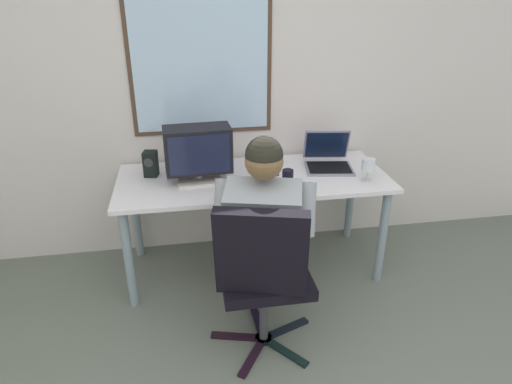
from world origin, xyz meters
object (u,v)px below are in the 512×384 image
(book_stack, at_px, (266,169))
(coffee_mug, at_px, (288,178))
(laptop, at_px, (328,157))
(person_seated, at_px, (265,229))
(desk, at_px, (253,188))
(wine_glass, at_px, (368,166))
(office_chair, at_px, (263,270))
(desk_speaker, at_px, (151,164))
(crt_monitor, at_px, (198,151))
(cd_case, at_px, (251,186))

(book_stack, relative_size, coffee_mug, 1.59)
(laptop, distance_m, coffee_mug, 0.46)
(person_seated, height_order, laptop, person_seated)
(laptop, bearing_deg, book_stack, -170.99)
(desk, relative_size, laptop, 4.64)
(wine_glass, bearing_deg, desk, 164.44)
(office_chair, bearing_deg, desk_speaker, 120.56)
(office_chair, xyz_separation_m, crt_monitor, (-0.27, 0.84, 0.36))
(office_chair, distance_m, cd_case, 0.71)
(desk, bearing_deg, laptop, 10.75)
(person_seated, bearing_deg, book_stack, 78.96)
(desk_speaker, xyz_separation_m, cd_case, (0.63, -0.29, -0.08))
(cd_case, relative_size, coffee_mug, 1.65)
(cd_case, bearing_deg, desk, 76.62)
(crt_monitor, bearing_deg, desk_speaker, 155.82)
(wine_glass, xyz_separation_m, book_stack, (-0.62, 0.23, -0.07))
(crt_monitor, distance_m, wine_glass, 1.09)
(desk_speaker, xyz_separation_m, book_stack, (0.76, -0.10, -0.05))
(crt_monitor, relative_size, coffee_mug, 3.97)
(person_seated, xyz_separation_m, cd_case, (-0.01, 0.42, 0.08))
(desk_speaker, relative_size, coffee_mug, 1.56)
(laptop, relative_size, wine_glass, 2.52)
(cd_case, distance_m, coffee_mug, 0.23)
(desk, bearing_deg, office_chair, -96.10)
(desk, height_order, person_seated, person_seated)
(desk, height_order, coffee_mug, coffee_mug)
(person_seated, height_order, crt_monitor, person_seated)
(office_chair, height_order, coffee_mug, office_chair)
(office_chair, bearing_deg, laptop, 56.27)
(laptop, xyz_separation_m, desk_speaker, (-1.21, 0.02, 0.02))
(desk_speaker, bearing_deg, desk, -10.79)
(office_chair, relative_size, person_seated, 0.78)
(coffee_mug, bearing_deg, desk_speaker, 159.73)
(person_seated, bearing_deg, crt_monitor, 120.00)
(person_seated, height_order, coffee_mug, person_seated)
(person_seated, bearing_deg, wine_glass, 27.31)
(desk_speaker, height_order, cd_case, desk_speaker)
(book_stack, bearing_deg, person_seated, -101.04)
(office_chair, bearing_deg, wine_glass, 38.89)
(wine_glass, relative_size, desk_speaker, 0.91)
(desk_speaker, bearing_deg, book_stack, -7.15)
(office_chair, relative_size, cd_case, 5.36)
(cd_case, bearing_deg, desk_speaker, 155.54)
(laptop, bearing_deg, person_seated, -129.86)
(person_seated, xyz_separation_m, coffee_mug, (0.22, 0.39, 0.12))
(wine_glass, relative_size, cd_case, 0.86)
(crt_monitor, relative_size, desk_speaker, 2.55)
(person_seated, bearing_deg, desk, 87.30)
(crt_monitor, distance_m, laptop, 0.92)
(office_chair, height_order, cd_case, office_chair)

